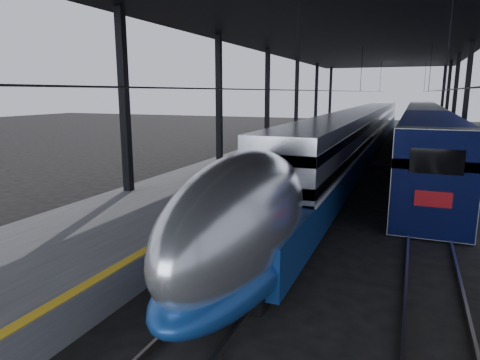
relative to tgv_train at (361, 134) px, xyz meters
The scene contains 7 objects.
ground 27.13m from the tgv_train, 94.24° to the right, with size 160.00×160.00×0.00m, color black.
platform 9.00m from the tgv_train, 128.21° to the right, with size 6.00×80.00×1.00m, color #4C4C4F.
yellow_strip 7.54m from the tgv_train, 111.13° to the right, with size 0.30×80.00×0.01m, color gold.
rails 7.63m from the tgv_train, 70.31° to the right, with size 6.52×80.00×0.16m.
canopy 10.07m from the tgv_train, 90.82° to the right, with size 18.00×75.00×9.47m.
tgv_train is the anchor object (origin of this frame).
second_train 7.79m from the tgv_train, 50.03° to the left, with size 3.01×56.05×4.15m.
Camera 1 is at (6.13, -10.87, 5.43)m, focal length 32.00 mm.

